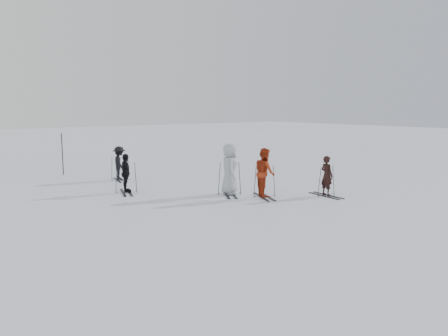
% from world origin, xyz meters
% --- Properties ---
extents(ground, '(120.00, 120.00, 0.00)m').
position_xyz_m(ground, '(0.00, 0.00, 0.00)').
color(ground, silver).
rests_on(ground, ground).
extents(skier_near_dark, '(0.42, 0.59, 1.52)m').
position_xyz_m(skier_near_dark, '(2.74, -1.88, 0.76)').
color(skier_near_dark, black).
rests_on(skier_near_dark, ground).
extents(skier_red, '(1.00, 1.10, 1.84)m').
position_xyz_m(skier_red, '(0.73, -0.57, 0.92)').
color(skier_red, '#992B11').
rests_on(skier_red, ground).
extents(skier_grey, '(1.03, 1.15, 1.97)m').
position_xyz_m(skier_grey, '(-0.02, 0.62, 0.98)').
color(skier_grey, '#A6ACB0').
rests_on(skier_grey, ground).
extents(skier_uphill_left, '(0.65, 0.97, 1.53)m').
position_xyz_m(skier_uphill_left, '(-3.05, 3.41, 0.77)').
color(skier_uphill_left, black).
rests_on(skier_uphill_left, ground).
extents(skier_uphill_far, '(0.78, 1.10, 1.55)m').
position_xyz_m(skier_uphill_far, '(-1.98, 6.37, 0.78)').
color(skier_uphill_far, black).
rests_on(skier_uphill_far, ground).
extents(skis_near_dark, '(1.73, 1.04, 1.20)m').
position_xyz_m(skis_near_dark, '(2.74, -1.88, 0.60)').
color(skis_near_dark, black).
rests_on(skis_near_dark, ground).
extents(skis_red, '(1.92, 1.51, 1.24)m').
position_xyz_m(skis_red, '(0.73, -0.57, 0.62)').
color(skis_red, black).
rests_on(skis_red, ground).
extents(skis_grey, '(2.03, 1.73, 1.31)m').
position_xyz_m(skis_grey, '(-0.02, 0.62, 0.66)').
color(skis_grey, black).
rests_on(skis_grey, ground).
extents(skis_uphill_left, '(1.91, 1.42, 1.24)m').
position_xyz_m(skis_uphill_left, '(-3.05, 3.41, 0.62)').
color(skis_uphill_left, black).
rests_on(skis_uphill_left, ground).
extents(skis_uphill_far, '(1.74, 1.16, 1.16)m').
position_xyz_m(skis_uphill_far, '(-1.98, 6.37, 0.58)').
color(skis_uphill_far, black).
rests_on(skis_uphill_far, ground).
extents(piste_marker, '(0.05, 0.05, 2.08)m').
position_xyz_m(piste_marker, '(-3.52, 9.67, 1.04)').
color(piste_marker, black).
rests_on(piste_marker, ground).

